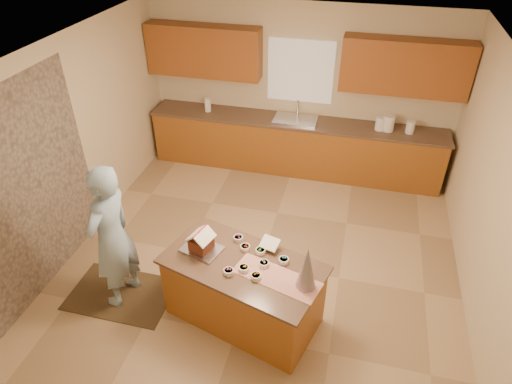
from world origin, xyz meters
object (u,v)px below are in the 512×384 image
tinsel_tree (307,268)px  gingerbread_house (201,242)px  island_base (243,292)px  boy (112,238)px

tinsel_tree → gingerbread_house: size_ratio=1.59×
island_base → boy: (-1.48, -0.05, 0.52)m
gingerbread_house → boy: bearing=-171.9°
tinsel_tree → boy: bearing=177.2°
island_base → tinsel_tree: size_ratio=3.27×
gingerbread_house → tinsel_tree: bearing=-12.0°
boy → gingerbread_house: boy is taller
tinsel_tree → gingerbread_house: (-1.17, 0.25, -0.13)m
island_base → tinsel_tree: (0.69, -0.15, 0.68)m
tinsel_tree → boy: (-2.16, 0.11, -0.16)m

